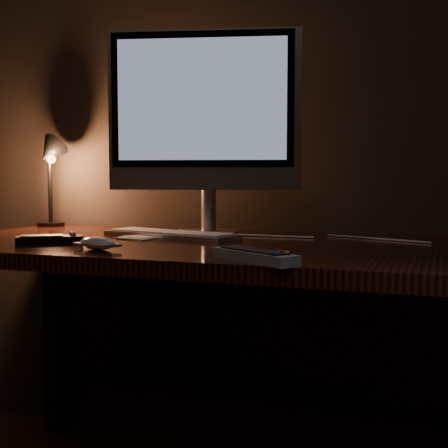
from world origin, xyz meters
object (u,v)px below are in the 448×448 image
(desk, at_px, (227,286))
(desk_lamp, at_px, (50,164))
(media_remote, at_px, (50,239))
(tv_remote, at_px, (254,256))
(monitor, at_px, (204,115))
(mouse, at_px, (97,245))
(keyboard, at_px, (170,234))

(desk, bearing_deg, desk_lamp, 164.23)
(media_remote, height_order, tv_remote, media_remote)
(desk, xyz_separation_m, tv_remote, (0.20, -0.39, 0.14))
(monitor, height_order, media_remote, monitor)
(mouse, xyz_separation_m, media_remote, (-0.19, 0.07, 0.00))
(media_remote, bearing_deg, desk_lamp, 90.46)
(keyboard, relative_size, tv_remote, 1.98)
(monitor, relative_size, media_remote, 3.47)
(keyboard, height_order, tv_remote, tv_remote)
(keyboard, distance_m, mouse, 0.36)
(keyboard, height_order, mouse, mouse)
(mouse, bearing_deg, media_remote, -179.10)
(keyboard, bearing_deg, monitor, 73.01)
(keyboard, relative_size, mouse, 3.76)
(media_remote, xyz_separation_m, tv_remote, (0.61, -0.15, 0.00))
(mouse, bearing_deg, keyboard, 107.30)
(keyboard, bearing_deg, media_remote, -112.74)
(mouse, distance_m, tv_remote, 0.43)
(desk, distance_m, desk_lamp, 0.82)
(desk, height_order, tv_remote, tv_remote)
(monitor, bearing_deg, desk_lamp, 160.37)
(desk, bearing_deg, tv_remote, -63.16)
(keyboard, relative_size, desk_lamp, 1.33)
(keyboard, relative_size, media_remote, 2.43)
(monitor, distance_m, keyboard, 0.37)
(keyboard, distance_m, desk_lamp, 0.59)
(keyboard, xyz_separation_m, tv_remote, (0.39, -0.43, 0.00))
(monitor, bearing_deg, media_remote, -140.19)
(media_remote, height_order, desk_lamp, desk_lamp)
(desk, relative_size, monitor, 2.62)
(desk_lamp, bearing_deg, desk, -24.55)
(media_remote, bearing_deg, mouse, -55.77)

